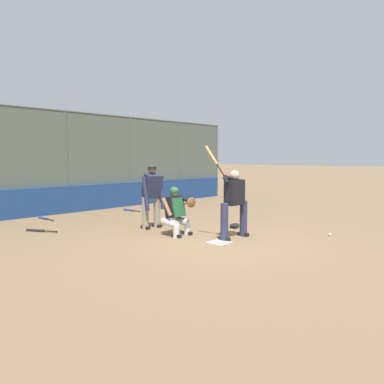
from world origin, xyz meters
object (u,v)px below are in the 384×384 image
(spare_bat_near_backstop, at_px, (186,203))
(baseball_loose, at_px, (330,234))
(batter_at_plate, at_px, (234,201))
(catcher_behind_plate, at_px, (177,210))
(umpire_home, at_px, (152,195))
(spare_bat_third_base_side, at_px, (38,230))
(fielding_glove_on_dirt, at_px, (235,226))
(spare_bat_first_base_side, at_px, (130,210))
(spare_bat_by_padding, at_px, (44,218))

(spare_bat_near_backstop, distance_m, baseball_loose, 7.21)
(batter_at_plate, relative_size, catcher_behind_plate, 1.82)
(catcher_behind_plate, relative_size, umpire_home, 0.72)
(spare_bat_near_backstop, xyz_separation_m, spare_bat_third_base_side, (6.72, 1.28, -0.00))
(catcher_behind_plate, bearing_deg, fielding_glove_on_dirt, 161.41)
(spare_bat_first_base_side, bearing_deg, fielding_glove_on_dirt, 174.92)
(baseball_loose, bearing_deg, umpire_home, -59.26)
(umpire_home, relative_size, spare_bat_by_padding, 1.81)
(umpire_home, bearing_deg, baseball_loose, 123.16)
(umpire_home, xyz_separation_m, spare_bat_near_backstop, (-4.41, -3.04, -0.85))
(spare_bat_near_backstop, height_order, baseball_loose, baseball_loose)
(umpire_home, bearing_deg, spare_bat_near_backstop, -143.00)
(umpire_home, distance_m, spare_bat_near_backstop, 5.42)
(umpire_home, height_order, fielding_glove_on_dirt, umpire_home)
(umpire_home, xyz_separation_m, baseball_loose, (-2.29, 3.85, -0.85))
(spare_bat_first_base_side, bearing_deg, catcher_behind_plate, 152.28)
(catcher_behind_plate, xyz_separation_m, spare_bat_third_base_side, (2.13, -2.87, -0.58))
(batter_at_plate, bearing_deg, fielding_glove_on_dirt, -142.67)
(baseball_loose, bearing_deg, batter_at_plate, -40.51)
(spare_bat_by_padding, bearing_deg, fielding_glove_on_dirt, -151.44)
(spare_bat_third_base_side, distance_m, baseball_loose, 7.25)
(fielding_glove_on_dirt, bearing_deg, spare_bat_near_backstop, -121.79)
(batter_at_plate, distance_m, spare_bat_third_base_side, 5.02)
(umpire_home, bearing_deg, fielding_glove_on_dirt, 137.74)
(spare_bat_by_padding, relative_size, baseball_loose, 12.30)
(umpire_home, relative_size, baseball_loose, 22.30)
(spare_bat_near_backstop, bearing_deg, spare_bat_by_padding, -24.77)
(catcher_behind_plate, height_order, spare_bat_third_base_side, catcher_behind_plate)
(spare_bat_by_padding, xyz_separation_m, baseball_loose, (-3.61, 7.38, 0.00))
(batter_at_plate, height_order, umpire_home, batter_at_plate)
(spare_bat_near_backstop, relative_size, spare_bat_third_base_side, 0.96)
(spare_bat_third_base_side, distance_m, fielding_glove_on_dirt, 5.09)
(umpire_home, height_order, baseball_loose, umpire_home)
(umpire_home, height_order, spare_bat_near_backstop, umpire_home)
(spare_bat_by_padding, height_order, spare_bat_third_base_side, same)
(spare_bat_third_base_side, bearing_deg, batter_at_plate, -172.74)
(catcher_behind_plate, relative_size, spare_bat_first_base_side, 1.40)
(spare_bat_near_backstop, relative_size, spare_bat_by_padding, 0.88)
(spare_bat_third_base_side, xyz_separation_m, spare_bat_first_base_side, (-3.88, -1.31, 0.00))
(catcher_behind_plate, distance_m, spare_bat_first_base_side, 4.57)
(catcher_behind_plate, height_order, spare_bat_first_base_side, catcher_behind_plate)
(spare_bat_third_base_side, bearing_deg, baseball_loose, -167.94)
(umpire_home, xyz_separation_m, spare_bat_by_padding, (1.32, -3.53, -0.85))
(umpire_home, distance_m, spare_bat_by_padding, 3.86)
(fielding_glove_on_dirt, xyz_separation_m, baseball_loose, (-0.72, 2.30, -0.02))
(fielding_glove_on_dirt, bearing_deg, catcher_behind_plate, -13.94)
(spare_bat_third_base_side, bearing_deg, spare_bat_by_padding, -56.50)
(spare_bat_third_base_side, bearing_deg, catcher_behind_plate, -170.72)
(spare_bat_third_base_side, bearing_deg, umpire_home, -154.57)
(umpire_home, bearing_deg, catcher_behind_plate, 83.31)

